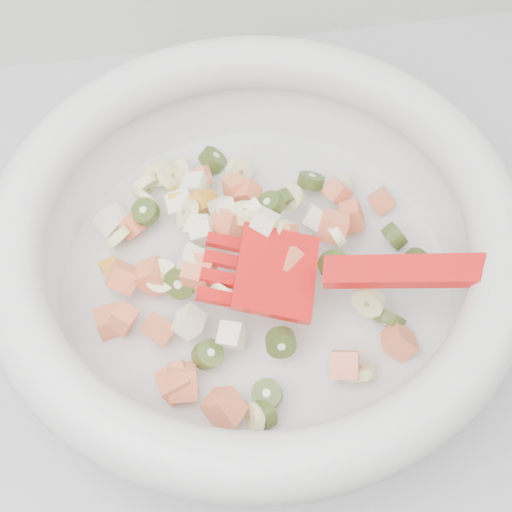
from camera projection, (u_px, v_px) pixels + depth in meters
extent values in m
cube|color=#9C9CA1|center=(313.00, 415.00, 1.03)|extent=(2.00, 0.60, 0.90)
cylinder|color=silver|center=(256.00, 281.00, 0.61)|extent=(0.34, 0.34, 0.02)
torus|color=silver|center=(256.00, 227.00, 0.55)|extent=(0.42, 0.42, 0.05)
cylinder|color=#F4EEA2|center=(336.00, 235.00, 0.59)|extent=(0.02, 0.03, 0.03)
cylinder|color=#F4EEA2|center=(171.00, 178.00, 0.64)|extent=(0.03, 0.04, 0.03)
cylinder|color=#F4EEA2|center=(147.00, 201.00, 0.63)|extent=(0.03, 0.03, 0.04)
cylinder|color=#F4EEA2|center=(283.00, 235.00, 0.57)|extent=(0.03, 0.03, 0.03)
cylinder|color=#F4EEA2|center=(255.00, 418.00, 0.53)|extent=(0.02, 0.03, 0.04)
cylinder|color=#F4EEA2|center=(360.00, 373.00, 0.55)|extent=(0.02, 0.02, 0.02)
cylinder|color=#F4EEA2|center=(159.00, 173.00, 0.65)|extent=(0.03, 0.02, 0.03)
cylinder|color=#F4EEA2|center=(289.00, 197.00, 0.61)|extent=(0.03, 0.03, 0.03)
cylinder|color=#F4EEA2|center=(369.00, 302.00, 0.56)|extent=(0.03, 0.02, 0.03)
cylinder|color=#F4EEA2|center=(224.00, 293.00, 0.55)|extent=(0.02, 0.03, 0.03)
cylinder|color=#F4EEA2|center=(117.00, 237.00, 0.61)|extent=(0.03, 0.03, 0.03)
cylinder|color=#F4EEA2|center=(187.00, 214.00, 0.60)|extent=(0.03, 0.04, 0.03)
cylinder|color=#F4EEA2|center=(239.00, 171.00, 0.65)|extent=(0.03, 0.03, 0.03)
cylinder|color=#F4EEA2|center=(339.00, 185.00, 0.64)|extent=(0.03, 0.03, 0.02)
cylinder|color=#F4EEA2|center=(245.00, 213.00, 0.58)|extent=(0.03, 0.03, 0.02)
cylinder|color=#F4EEA2|center=(161.00, 276.00, 0.57)|extent=(0.04, 0.04, 0.02)
cylinder|color=#F4EEA2|center=(146.00, 186.00, 0.65)|extent=(0.03, 0.03, 0.03)
cylinder|color=#F4EEA2|center=(180.00, 170.00, 0.65)|extent=(0.02, 0.03, 0.03)
cube|color=#FF8A50|center=(399.00, 341.00, 0.56)|extent=(0.03, 0.03, 0.03)
cube|color=#FF8A50|center=(291.00, 265.00, 0.56)|extent=(0.04, 0.03, 0.03)
cube|color=#FF8A50|center=(183.00, 382.00, 0.54)|extent=(0.02, 0.04, 0.03)
cube|color=#FF8A50|center=(338.00, 192.00, 0.63)|extent=(0.03, 0.02, 0.03)
cube|color=#FF8A50|center=(199.00, 273.00, 0.56)|extent=(0.03, 0.03, 0.02)
cube|color=#FF8A50|center=(234.00, 188.00, 0.62)|extent=(0.02, 0.03, 0.02)
cube|color=#FF8A50|center=(231.00, 221.00, 0.59)|extent=(0.04, 0.04, 0.04)
cube|color=#FF8A50|center=(123.00, 277.00, 0.58)|extent=(0.03, 0.03, 0.03)
cube|color=#FF8A50|center=(285.00, 235.00, 0.58)|extent=(0.03, 0.03, 0.03)
cube|color=#FF8A50|center=(224.00, 407.00, 0.52)|extent=(0.04, 0.04, 0.04)
cube|color=#FF8A50|center=(345.00, 365.00, 0.54)|extent=(0.03, 0.03, 0.03)
cube|color=#FF8A50|center=(247.00, 193.00, 0.62)|extent=(0.03, 0.03, 0.03)
cube|color=#FF8A50|center=(133.00, 225.00, 0.62)|extent=(0.03, 0.02, 0.03)
cube|color=#FF8A50|center=(109.00, 322.00, 0.57)|extent=(0.02, 0.03, 0.02)
cube|color=#FF8A50|center=(382.00, 200.00, 0.64)|extent=(0.03, 0.03, 0.03)
cube|color=#FF8A50|center=(123.00, 319.00, 0.56)|extent=(0.03, 0.03, 0.03)
cube|color=#FF8A50|center=(201.00, 177.00, 0.64)|extent=(0.02, 0.03, 0.03)
cube|color=#FF8A50|center=(158.00, 329.00, 0.56)|extent=(0.03, 0.03, 0.03)
cube|color=#FF8A50|center=(177.00, 383.00, 0.54)|extent=(0.03, 0.03, 0.03)
cube|color=#FF8A50|center=(333.00, 227.00, 0.59)|extent=(0.03, 0.03, 0.03)
cube|color=#FF8A50|center=(352.00, 216.00, 0.62)|extent=(0.03, 0.03, 0.03)
cube|color=#FF8A50|center=(154.00, 276.00, 0.58)|extent=(0.04, 0.03, 0.03)
cylinder|color=olive|center=(267.00, 394.00, 0.53)|extent=(0.03, 0.03, 0.02)
cylinder|color=olive|center=(334.00, 266.00, 0.58)|extent=(0.04, 0.03, 0.02)
cylinder|color=olive|center=(279.00, 202.00, 0.61)|extent=(0.03, 0.03, 0.04)
cylinder|color=olive|center=(281.00, 343.00, 0.54)|extent=(0.03, 0.02, 0.03)
cylinder|color=olive|center=(145.00, 212.00, 0.62)|extent=(0.03, 0.03, 0.02)
cylinder|color=olive|center=(275.00, 260.00, 0.56)|extent=(0.04, 0.04, 0.01)
cylinder|color=olive|center=(270.00, 205.00, 0.59)|extent=(0.03, 0.03, 0.02)
cylinder|color=olive|center=(181.00, 282.00, 0.57)|extent=(0.04, 0.03, 0.04)
cylinder|color=olive|center=(416.00, 264.00, 0.60)|extent=(0.04, 0.04, 0.02)
cylinder|color=olive|center=(213.00, 160.00, 0.67)|extent=(0.03, 0.04, 0.03)
cylinder|color=olive|center=(311.00, 181.00, 0.64)|extent=(0.03, 0.03, 0.03)
cylinder|color=olive|center=(388.00, 319.00, 0.57)|extent=(0.03, 0.03, 0.03)
cylinder|color=olive|center=(394.00, 236.00, 0.61)|extent=(0.03, 0.03, 0.03)
cylinder|color=olive|center=(263.00, 413.00, 0.53)|extent=(0.02, 0.03, 0.03)
cylinder|color=olive|center=(208.00, 354.00, 0.54)|extent=(0.03, 0.03, 0.02)
cube|color=white|center=(181.00, 204.00, 0.62)|extent=(0.03, 0.02, 0.03)
cube|color=white|center=(315.00, 218.00, 0.60)|extent=(0.03, 0.03, 0.03)
cube|color=white|center=(189.00, 322.00, 0.55)|extent=(0.03, 0.03, 0.03)
cube|color=white|center=(201.00, 235.00, 0.58)|extent=(0.02, 0.02, 0.02)
cube|color=white|center=(263.00, 226.00, 0.56)|extent=(0.03, 0.03, 0.03)
cube|color=white|center=(195.00, 186.00, 0.63)|extent=(0.03, 0.03, 0.02)
cube|color=white|center=(252.00, 214.00, 0.59)|extent=(0.03, 0.03, 0.03)
cube|color=white|center=(222.00, 209.00, 0.59)|extent=(0.02, 0.03, 0.03)
cube|color=white|center=(202.00, 230.00, 0.59)|extent=(0.03, 0.03, 0.03)
cube|color=white|center=(111.00, 220.00, 0.62)|extent=(0.03, 0.03, 0.03)
cube|color=white|center=(232.00, 336.00, 0.55)|extent=(0.03, 0.03, 0.03)
cube|color=white|center=(190.00, 260.00, 0.56)|extent=(0.03, 0.02, 0.03)
cube|color=orange|center=(204.00, 202.00, 0.61)|extent=(0.03, 0.03, 0.03)
cube|color=orange|center=(177.00, 197.00, 0.62)|extent=(0.02, 0.03, 0.02)
cube|color=orange|center=(112.00, 270.00, 0.59)|extent=(0.02, 0.03, 0.02)
cube|color=red|center=(276.00, 272.00, 0.55)|extent=(0.08, 0.09, 0.03)
cube|color=red|center=(226.00, 243.00, 0.57)|extent=(0.03, 0.02, 0.01)
cube|color=red|center=(223.00, 260.00, 0.56)|extent=(0.03, 0.02, 0.01)
cube|color=red|center=(220.00, 278.00, 0.55)|extent=(0.03, 0.02, 0.01)
cube|color=red|center=(217.00, 297.00, 0.54)|extent=(0.03, 0.02, 0.01)
cube|color=red|center=(478.00, 270.00, 0.51)|extent=(0.22, 0.09, 0.05)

